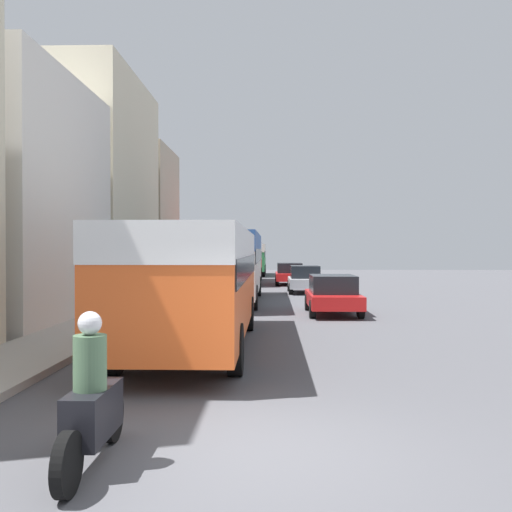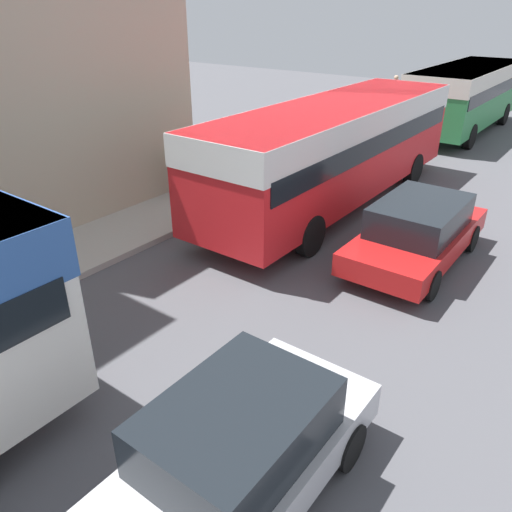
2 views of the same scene
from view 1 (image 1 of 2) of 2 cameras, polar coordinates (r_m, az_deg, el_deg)
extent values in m
plane|color=#515156|center=(7.14, -0.43, -18.99)|extent=(120.00, 120.00, 0.00)
cube|color=beige|center=(29.11, -16.40, 6.43)|extent=(5.01, 9.24, 10.68)
cube|color=#BCAD93|center=(37.47, -13.77, 3.69)|extent=(6.95, 6.83, 8.78)
cube|color=#EA5B23|center=(13.94, -6.05, -2.29)|extent=(2.53, 9.76, 2.37)
cube|color=white|center=(13.92, -6.06, 1.12)|extent=(2.56, 9.81, 0.71)
cube|color=black|center=(13.93, -6.05, -1.07)|extent=(2.58, 9.37, 0.52)
cylinder|color=black|center=(17.20, -8.56, -5.68)|extent=(0.28, 1.00, 1.00)
cylinder|color=black|center=(16.95, -0.75, -5.77)|extent=(0.28, 1.00, 1.00)
cylinder|color=black|center=(11.35, -14.03, -9.00)|extent=(0.28, 1.00, 1.00)
cylinder|color=black|center=(10.96, -2.06, -9.32)|extent=(0.28, 1.00, 1.00)
cube|color=silver|center=(25.84, -2.44, -0.64)|extent=(2.43, 10.98, 2.62)
cube|color=#2D569E|center=(25.84, -2.44, 1.39)|extent=(2.46, 11.04, 0.78)
cube|color=black|center=(25.84, -2.44, 0.08)|extent=(2.48, 10.55, 0.58)
cylinder|color=black|center=(29.39, -4.15, -3.04)|extent=(0.28, 1.00, 1.00)
cylinder|color=black|center=(29.25, 0.23, -3.05)|extent=(0.28, 1.00, 1.00)
cylinder|color=black|center=(22.64, -5.88, -4.15)|extent=(0.28, 1.00, 1.00)
cylinder|color=black|center=(22.46, -0.19, -4.19)|extent=(0.28, 1.00, 1.00)
cube|color=red|center=(40.79, -1.38, -0.30)|extent=(2.60, 10.44, 2.42)
cube|color=white|center=(40.78, -1.38, 0.89)|extent=(2.63, 10.50, 0.72)
cube|color=black|center=(40.79, -1.38, 0.12)|extent=(2.65, 10.03, 0.53)
cylinder|color=black|center=(44.13, -2.71, -1.80)|extent=(0.28, 1.00, 1.00)
cylinder|color=black|center=(44.02, 0.39, -1.80)|extent=(0.28, 1.00, 1.00)
cylinder|color=black|center=(37.69, -3.45, -2.22)|extent=(0.28, 1.00, 1.00)
cylinder|color=black|center=(37.55, 0.19, -2.23)|extent=(0.28, 1.00, 1.00)
cube|color=#2D8447|center=(52.44, -0.51, -0.11)|extent=(2.60, 9.05, 2.37)
cube|color=silver|center=(52.44, -0.51, 0.79)|extent=(2.63, 9.10, 0.71)
cube|color=black|center=(52.44, -0.51, 0.21)|extent=(2.65, 8.69, 0.52)
cylinder|color=black|center=(55.33, -1.64, -1.30)|extent=(0.28, 1.00, 1.00)
cylinder|color=black|center=(55.25, 0.84, -1.30)|extent=(0.28, 1.00, 1.00)
cylinder|color=black|center=(49.73, -2.01, -1.52)|extent=(0.28, 1.00, 1.00)
cylinder|color=black|center=(49.64, 0.75, -1.52)|extent=(0.28, 1.00, 1.00)
cube|color=black|center=(6.78, -15.98, -14.82)|extent=(0.39, 1.10, 0.55)
cylinder|color=black|center=(7.59, -14.09, -15.27)|extent=(0.10, 0.64, 0.64)
cylinder|color=black|center=(6.14, -18.36, -19.19)|extent=(0.12, 0.64, 0.64)
cylinder|color=#4C6B4C|center=(6.56, -16.27, -10.19)|extent=(0.36, 0.36, 0.60)
sphere|color=silver|center=(6.49, -16.28, -6.46)|extent=(0.26, 0.26, 0.26)
cube|color=red|center=(21.32, 7.67, -4.30)|extent=(1.81, 4.20, 0.47)
cube|color=black|center=(21.28, 7.67, -2.79)|extent=(1.59, 2.31, 0.65)
cylinder|color=black|center=(20.17, 10.43, -5.26)|extent=(0.22, 0.64, 0.64)
cylinder|color=black|center=(19.98, 5.68, -5.31)|extent=(0.22, 0.64, 0.64)
cylinder|color=black|center=(22.73, 9.42, -4.59)|extent=(0.22, 0.64, 0.64)
cylinder|color=black|center=(22.57, 5.21, -4.62)|extent=(0.22, 0.64, 0.64)
cube|color=red|center=(38.69, 3.37, -2.05)|extent=(1.86, 4.44, 0.49)
cube|color=black|center=(38.67, 3.37, -1.19)|extent=(1.64, 2.44, 0.67)
cylinder|color=black|center=(40.06, 2.08, -2.30)|extent=(0.22, 0.64, 0.64)
cylinder|color=black|center=(40.12, 4.54, -2.30)|extent=(0.22, 0.64, 0.64)
cylinder|color=black|center=(37.31, 2.12, -2.52)|extent=(0.22, 0.64, 0.64)
cylinder|color=black|center=(37.37, 4.75, -2.52)|extent=(0.22, 0.64, 0.64)
cube|color=#B7B7BC|center=(31.50, 4.90, -2.66)|extent=(1.75, 3.93, 0.51)
cube|color=black|center=(31.47, 4.90, -1.58)|extent=(1.54, 2.16, 0.68)
cylinder|color=black|center=(32.70, 3.37, -2.98)|extent=(0.22, 0.64, 0.64)
cylinder|color=black|center=(32.79, 6.19, -2.97)|extent=(0.22, 0.64, 0.64)
cylinder|color=black|center=(30.27, 3.51, -3.27)|extent=(0.22, 0.64, 0.64)
cylinder|color=black|center=(30.37, 6.56, -3.26)|extent=(0.22, 0.64, 0.64)
cylinder|color=#232838|center=(54.57, -4.71, -1.23)|extent=(0.33, 0.33, 0.88)
cylinder|color=maroon|center=(54.55, -4.71, -0.39)|extent=(0.41, 0.41, 0.73)
sphere|color=tan|center=(54.54, -4.71, 0.12)|extent=(0.24, 0.24, 0.24)
cylinder|color=#232838|center=(38.76, -7.27, -2.10)|extent=(0.26, 0.26, 0.76)
cylinder|color=#4C6B4C|center=(38.74, -7.28, -1.08)|extent=(0.33, 0.33, 0.63)
sphere|color=tan|center=(38.72, -7.28, -0.46)|extent=(0.20, 0.20, 0.20)
camera|label=2|loc=(28.76, 10.50, 6.61)|focal=35.00mm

